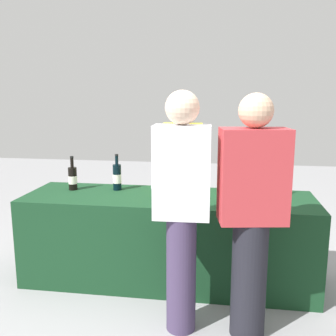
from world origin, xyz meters
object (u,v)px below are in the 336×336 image
at_px(wine_bottle_1, 117,177).
at_px(guest_1, 252,211).
at_px(guest_0, 182,204).
at_px(wine_glass_2, 222,189).
at_px(wine_glass_0, 155,188).
at_px(server_pouring, 182,174).
at_px(wine_bottle_0, 73,178).
at_px(menu_board, 246,205).
at_px(wine_bottle_3, 275,184).
at_px(wine_bottle_2, 186,182).
at_px(wine_glass_1, 198,189).
at_px(ice_bucket, 252,190).
at_px(wine_glass_3, 239,192).

relative_size(wine_bottle_1, guest_1, 0.20).
bearing_deg(wine_bottle_1, guest_0, -51.26).
bearing_deg(wine_glass_2, wine_glass_0, 178.87).
bearing_deg(server_pouring, wine_bottle_0, 23.68).
height_order(wine_bottle_0, server_pouring, server_pouring).
distance_m(wine_glass_2, server_pouring, 0.80).
bearing_deg(menu_board, wine_bottle_3, -66.34).
distance_m(wine_bottle_3, guest_0, 1.08).
bearing_deg(wine_glass_0, wine_bottle_0, 167.07).
bearing_deg(menu_board, wine_glass_0, -118.66).
bearing_deg(wine_bottle_3, wine_bottle_0, 179.90).
bearing_deg(guest_0, server_pouring, 94.11).
height_order(wine_bottle_0, menu_board, wine_bottle_0).
relative_size(wine_glass_0, server_pouring, 0.09).
bearing_deg(wine_bottle_2, wine_glass_2, -32.84).
bearing_deg(guest_0, guest_1, -1.04).
distance_m(wine_bottle_2, menu_board, 1.07).
xyz_separation_m(wine_bottle_1, wine_glass_1, (0.76, -0.25, -0.02)).
xyz_separation_m(wine_glass_1, menu_board, (0.46, 1.00, -0.41)).
distance_m(ice_bucket, server_pouring, 0.89).
xyz_separation_m(ice_bucket, guest_0, (-0.51, -0.71, 0.06)).
distance_m(wine_bottle_1, wine_glass_2, 0.99).
bearing_deg(wine_glass_0, wine_glass_1, -1.06).
distance_m(wine_bottle_2, wine_glass_3, 0.53).
relative_size(wine_bottle_0, server_pouring, 0.20).
xyz_separation_m(wine_bottle_3, wine_glass_2, (-0.44, -0.19, -0.02)).
relative_size(wine_glass_2, guest_0, 0.09).
distance_m(wine_bottle_1, wine_bottle_2, 0.65).
xyz_separation_m(wine_glass_1, wine_glass_3, (0.33, -0.09, 0.00)).
bearing_deg(wine_bottle_3, wine_bottle_1, 177.63).
bearing_deg(wine_bottle_3, ice_bucket, -151.70).
xyz_separation_m(guest_1, menu_board, (0.06, 1.62, -0.43)).
bearing_deg(wine_glass_2, wine_bottle_2, 147.16).
relative_size(wine_bottle_2, guest_1, 0.18).
distance_m(wine_bottle_3, wine_glass_1, 0.67).
bearing_deg(server_pouring, guest_0, 92.63).
xyz_separation_m(guest_0, guest_1, (0.46, 0.01, -0.03)).
bearing_deg(wine_glass_0, menu_board, 50.58).
distance_m(guest_0, guest_1, 0.46).
height_order(wine_bottle_1, menu_board, wine_bottle_1).
bearing_deg(server_pouring, wine_bottle_3, 145.93).
distance_m(wine_glass_1, menu_board, 1.17).
xyz_separation_m(wine_bottle_3, guest_1, (-0.24, -0.80, -0.01)).
xyz_separation_m(wine_bottle_3, ice_bucket, (-0.19, -0.10, -0.03)).
bearing_deg(guest_0, wine_glass_1, 82.06).
bearing_deg(wine_bottle_1, guest_1, -36.57).
height_order(wine_glass_3, ice_bucket, ice_bucket).
xyz_separation_m(wine_glass_1, ice_bucket, (0.45, 0.08, -0.01)).
relative_size(wine_bottle_3, wine_glass_3, 2.29).
distance_m(wine_bottle_1, wine_glass_3, 1.15).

